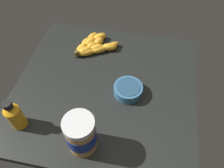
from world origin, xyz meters
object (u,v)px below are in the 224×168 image
small_bowl (128,90)px  peanut_butter_jar (81,134)px  banana_bunch (93,46)px  honey_bottle (15,115)px

small_bowl → peanut_butter_jar: bearing=-25.5°
banana_bunch → honey_bottle: size_ratio=1.46×
peanut_butter_jar → honey_bottle: size_ratio=1.15×
small_bowl → honey_bottle: bearing=-59.6°
peanut_butter_jar → banana_bunch: bearing=-169.7°
banana_bunch → peanut_butter_jar: bearing=10.3°
peanut_butter_jar → honey_bottle: 25.46cm
banana_bunch → peanut_butter_jar: size_ratio=1.27×
banana_bunch → honey_bottle: honey_bottle is taller
banana_bunch → peanut_butter_jar: (47.97, 8.74, 6.18)cm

